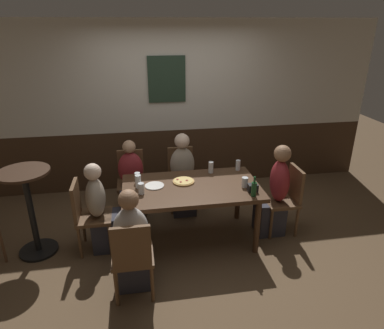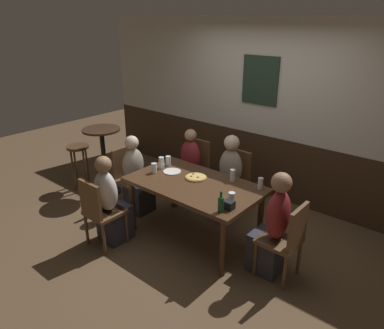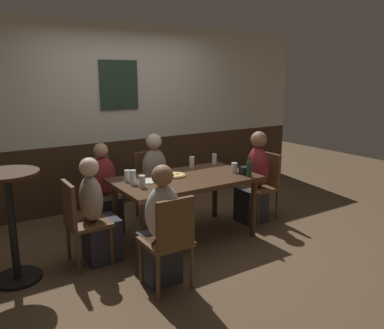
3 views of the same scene
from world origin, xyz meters
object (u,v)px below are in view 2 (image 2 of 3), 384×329
object	(u,v)px
person_left_far	(188,171)
pint_glass_stout	(161,164)
person_head_east	(272,231)
beer_glass_tall	(233,176)
tumbler_water	(154,169)
person_head_west	(136,180)
plate_white_large	(172,172)
chair_head_west	(129,175)
chair_head_east	(286,238)
condiment_caddy	(229,205)
person_mid_far	(228,182)
chair_left_near	(99,210)
beer_glass_half	(232,198)
beer_bottle_green	(221,204)
side_bar_table	(104,156)
chair_left_far	(196,166)
bar_stool	(79,155)
pizza	(196,177)
chair_mid_far	(235,178)
dining_table	(194,189)
tumbler_short	(260,184)
person_left_near	(111,206)
pint_glass_amber	(168,161)

from	to	relation	value
person_left_far	pint_glass_stout	xyz separation A→B (m)	(0.09, -0.65, 0.35)
person_head_east	beer_glass_tall	bearing A→B (deg)	155.32
tumbler_water	person_head_west	bearing A→B (deg)	168.67
plate_white_large	person_head_west	bearing A→B (deg)	-173.81
person_left_far	person_head_east	bearing A→B (deg)	-21.99
chair_head_west	chair_head_east	distance (m)	2.45
person_left_far	condiment_caddy	world-z (taller)	person_left_far
person_mid_far	condiment_caddy	size ratio (longest dim) A/B	10.47
chair_left_near	chair_head_east	bearing A→B (deg)	24.48
person_head_east	tumbler_water	bearing A→B (deg)	-176.72
beer_glass_half	beer_bottle_green	world-z (taller)	beer_bottle_green
side_bar_table	beer_glass_tall	bearing A→B (deg)	7.90
chair_head_west	beer_bottle_green	world-z (taller)	beer_bottle_green
beer_bottle_green	chair_left_far	bearing A→B (deg)	137.61
person_head_west	tumbler_water	bearing A→B (deg)	-11.33
beer_glass_half	bar_stool	world-z (taller)	beer_glass_half
condiment_caddy	bar_stool	world-z (taller)	condiment_caddy
pizza	tumbler_water	size ratio (longest dim) A/B	2.05
person_mid_far	chair_left_near	bearing A→B (deg)	-113.97
person_head_west	beer_bottle_green	bearing A→B (deg)	-11.85
pizza	chair_left_near	bearing A→B (deg)	-122.43
chair_head_east	person_head_west	bearing A→B (deg)	180.00
chair_left_far	person_head_west	size ratio (longest dim) A/B	0.80
chair_mid_far	tumbler_water	xyz separation A→B (m)	(-0.59, -0.98, 0.30)
dining_table	tumbler_short	distance (m)	0.79
chair_head_east	person_left_far	distance (m)	2.07
pizza	tumbler_short	distance (m)	0.80
chair_left_far	person_left_far	xyz separation A→B (m)	(-0.00, -0.16, -0.04)
beer_glass_tall	pint_glass_stout	bearing A→B (deg)	-163.47
person_head_west	person_left_near	distance (m)	0.80
chair_head_east	person_left_near	distance (m)	2.07
person_left_near	chair_mid_far	bearing A→B (deg)	66.01
tumbler_water	bar_stool	bearing A→B (deg)	-179.70
person_head_west	bar_stool	bearing A→B (deg)	-175.18
chair_head_east	pint_glass_amber	world-z (taller)	chair_head_east
pizza	tumbler_water	xyz separation A→B (m)	(-0.51, -0.22, 0.04)
person_left_far	tumbler_water	bearing A→B (deg)	-81.33
pint_glass_stout	bar_stool	xyz separation A→B (m)	(-1.67, -0.17, -0.24)
beer_bottle_green	chair_head_west	bearing A→B (deg)	169.17
chair_mid_far	tumbler_short	xyz separation A→B (m)	(0.68, -0.51, 0.30)
tumbler_water	side_bar_table	distance (m)	1.27
chair_mid_far	person_mid_far	xyz separation A→B (m)	(-0.00, -0.16, -0.01)
chair_head_east	bar_stool	bearing A→B (deg)	-178.31
beer_bottle_green	beer_glass_tall	bearing A→B (deg)	115.31
condiment_caddy	bar_stool	size ratio (longest dim) A/B	0.15
pint_glass_amber	person_mid_far	bearing A→B (deg)	39.70
pizza	tumbler_short	xyz separation A→B (m)	(0.76, 0.25, 0.05)
chair_head_west	person_mid_far	xyz separation A→B (m)	(1.23, 0.72, -0.01)
beer_glass_tall	tumbler_water	bearing A→B (deg)	-154.00
plate_white_large	condiment_caddy	size ratio (longest dim) A/B	2.07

